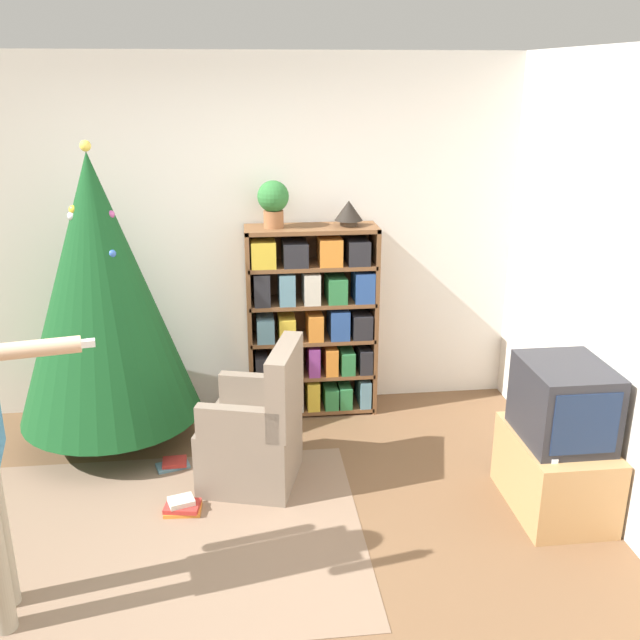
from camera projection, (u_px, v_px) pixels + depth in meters
name	position (u px, v px, depth m)	size (l,w,h in m)	color
ground_plane	(232.00, 574.00, 3.68)	(14.00, 14.00, 0.00)	brown
wall_back	(225.00, 239.00, 5.23)	(8.00, 0.10, 2.60)	silver
area_rug	(147.00, 537.00, 3.97)	(2.40, 1.73, 0.01)	#7F6651
bookshelf	(311.00, 323.00, 5.26)	(0.95, 0.33, 1.42)	brown
tv_stand	(555.00, 472.00, 4.18)	(0.49, 0.73, 0.46)	tan
television	(564.00, 402.00, 4.03)	(0.45, 0.55, 0.45)	#28282D
game_remote	(551.00, 456.00, 3.88)	(0.04, 0.12, 0.02)	white
christmas_tree	(101.00, 291.00, 4.65)	(1.21, 1.21, 2.06)	#4C3323
armchair	(256.00, 435.00, 4.42)	(0.70, 0.69, 0.92)	#7A6B5B
potted_plant	(273.00, 201.00, 4.94)	(0.22, 0.22, 0.33)	#935B38
table_lamp	(349.00, 212.00, 5.03)	(0.20, 0.20, 0.18)	#473828
book_pile_near_tree	(174.00, 464.00, 4.67)	(0.23, 0.18, 0.05)	#5B899E
book_pile_by_chair	(182.00, 506.00, 4.19)	(0.22, 0.18, 0.09)	orange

